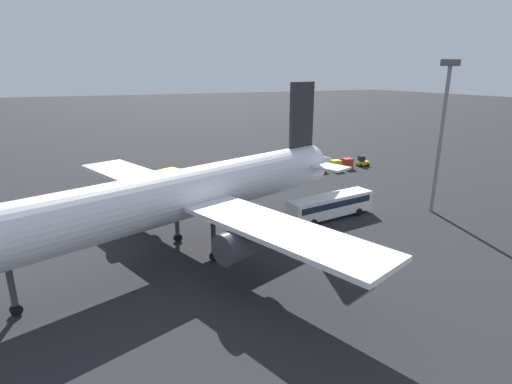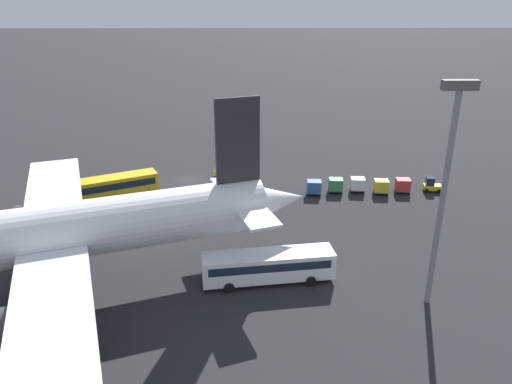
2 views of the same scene
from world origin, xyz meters
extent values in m
plane|color=#232326|center=(0.00, 0.00, 0.00)|extent=(600.00, 600.00, 0.00)
cylinder|color=silver|center=(10.42, 31.13, 6.67)|extent=(42.53, 19.11, 5.13)
cone|color=silver|center=(-11.45, 23.50, 6.67)|extent=(7.82, 6.56, 4.62)
cube|color=silver|center=(4.25, 42.23, 6.03)|extent=(11.87, 20.64, 0.44)
cube|color=silver|center=(12.50, 18.61, 6.03)|extent=(11.87, 20.64, 0.44)
cube|color=#262628|center=(-7.96, 24.72, 13.34)|extent=(4.20, 1.77, 8.21)
cube|color=silver|center=(-8.37, 24.57, 7.18)|extent=(7.26, 13.60, 0.28)
cylinder|color=#38383D|center=(6.46, 39.84, 4.40)|extent=(5.83, 4.38, 2.82)
cylinder|color=#38383D|center=(12.74, 21.85, 4.40)|extent=(5.83, 4.38, 2.82)
cylinder|color=#38383D|center=(24.71, 36.12, 2.05)|extent=(0.50, 0.50, 4.11)
cylinder|color=black|center=(24.71, 36.12, 0.45)|extent=(1.01, 0.77, 0.90)
cylinder|color=#38383D|center=(7.27, 33.57, 2.05)|extent=(0.50, 0.50, 4.11)
cylinder|color=black|center=(7.27, 33.57, 0.45)|extent=(1.01, 0.77, 0.90)
cylinder|color=#38383D|center=(9.47, 27.27, 2.05)|extent=(0.50, 0.50, 4.11)
cylinder|color=black|center=(9.47, 27.27, 0.45)|extent=(1.01, 0.77, 0.90)
cube|color=gold|center=(8.83, 7.40, 1.89)|extent=(11.02, 7.16, 2.88)
cube|color=#192333|center=(8.83, 7.40, 2.40)|extent=(10.25, 6.82, 0.92)
cylinder|color=black|center=(11.27, 10.13, 0.50)|extent=(1.03, 0.70, 1.00)
cylinder|color=black|center=(12.49, 7.58, 0.50)|extent=(1.03, 0.70, 1.00)
cylinder|color=black|center=(5.16, 7.21, 0.50)|extent=(1.03, 0.70, 1.00)
cylinder|color=black|center=(6.39, 4.66, 0.50)|extent=(1.03, 0.70, 1.00)
cube|color=white|center=(-10.82, 27.94, 1.75)|extent=(13.02, 4.44, 2.61)
cube|color=#192333|center=(-10.82, 27.94, 2.21)|extent=(12.01, 4.35, 0.84)
cylinder|color=black|center=(-7.09, 29.90, 0.50)|extent=(1.03, 0.43, 1.00)
cylinder|color=black|center=(-6.70, 27.01, 0.50)|extent=(1.03, 0.43, 1.00)
cylinder|color=black|center=(-14.93, 28.86, 0.50)|extent=(1.03, 0.43, 1.00)
cylinder|color=black|center=(-14.55, 25.97, 0.50)|extent=(1.03, 0.43, 1.00)
cube|color=gold|center=(-34.81, 5.12, 0.65)|extent=(2.58, 1.67, 0.70)
cube|color=#192333|center=(-34.40, 5.05, 1.55)|extent=(1.25, 1.33, 1.10)
cylinder|color=black|center=(-33.87, 5.68, 0.30)|extent=(0.63, 0.31, 0.60)
cylinder|color=black|center=(-34.09, 4.29, 0.30)|extent=(0.63, 0.31, 0.60)
cylinder|color=black|center=(-35.53, 5.95, 0.30)|extent=(0.63, 0.31, 0.60)
cylinder|color=black|center=(-35.75, 4.56, 0.30)|extent=(0.63, 0.31, 0.60)
cylinder|color=#1E1E2D|center=(-3.99, 0.46, 0.42)|extent=(0.32, 0.32, 0.85)
cylinder|color=yellow|center=(-3.99, 0.46, 1.18)|extent=(0.38, 0.38, 0.65)
sphere|color=tan|center=(-3.99, 0.46, 1.62)|extent=(0.24, 0.24, 0.24)
cube|color=#38383D|center=(-30.43, 5.60, 0.41)|extent=(2.12, 1.83, 0.10)
cube|color=#B72D28|center=(-30.43, 5.60, 1.26)|extent=(2.02, 1.75, 1.60)
cylinder|color=black|center=(-29.63, 6.18, 0.18)|extent=(0.37, 0.15, 0.36)
cylinder|color=black|center=(-29.73, 4.90, 0.18)|extent=(0.37, 0.15, 0.36)
cylinder|color=black|center=(-31.14, 6.30, 0.18)|extent=(0.37, 0.15, 0.36)
cylinder|color=black|center=(-31.24, 5.02, 0.18)|extent=(0.37, 0.15, 0.36)
cube|color=#38383D|center=(-27.32, 5.99, 0.41)|extent=(2.12, 1.83, 0.10)
cube|color=gold|center=(-27.32, 5.99, 1.26)|extent=(2.02, 1.75, 1.60)
cylinder|color=black|center=(-26.51, 6.57, 0.18)|extent=(0.37, 0.15, 0.36)
cylinder|color=black|center=(-26.61, 5.29, 0.18)|extent=(0.37, 0.15, 0.36)
cylinder|color=black|center=(-28.03, 6.69, 0.18)|extent=(0.37, 0.15, 0.36)
cylinder|color=black|center=(-28.13, 5.41, 0.18)|extent=(0.37, 0.15, 0.36)
cube|color=#38383D|center=(-24.21, 5.16, 0.41)|extent=(2.12, 1.83, 0.10)
cube|color=silver|center=(-24.21, 5.16, 1.26)|extent=(2.02, 1.75, 1.60)
cylinder|color=black|center=(-23.40, 5.74, 0.18)|extent=(0.37, 0.15, 0.36)
cylinder|color=black|center=(-23.50, 4.46, 0.18)|extent=(0.37, 0.15, 0.36)
cylinder|color=black|center=(-24.92, 5.86, 0.18)|extent=(0.37, 0.15, 0.36)
cylinder|color=black|center=(-25.02, 4.58, 0.18)|extent=(0.37, 0.15, 0.36)
cube|color=#38383D|center=(-21.10, 5.34, 0.41)|extent=(2.12, 1.83, 0.10)
cube|color=#38844C|center=(-21.10, 5.34, 1.26)|extent=(2.02, 1.75, 1.60)
cylinder|color=black|center=(-20.29, 5.92, 0.18)|extent=(0.37, 0.15, 0.36)
cylinder|color=black|center=(-20.39, 4.65, 0.18)|extent=(0.37, 0.15, 0.36)
cylinder|color=black|center=(-21.80, 6.04, 0.18)|extent=(0.37, 0.15, 0.36)
cylinder|color=black|center=(-21.91, 4.77, 0.18)|extent=(0.37, 0.15, 0.36)
cube|color=#38383D|center=(-17.99, 6.12, 0.41)|extent=(2.12, 1.83, 0.10)
cube|color=#33569E|center=(-17.99, 6.12, 1.26)|extent=(2.02, 1.75, 1.60)
cylinder|color=black|center=(-17.18, 6.70, 0.18)|extent=(0.37, 0.15, 0.36)
cylinder|color=black|center=(-17.28, 5.42, 0.18)|extent=(0.37, 0.15, 0.36)
cylinder|color=black|center=(-18.69, 6.82, 0.18)|extent=(0.37, 0.15, 0.36)
cylinder|color=black|center=(-18.79, 5.54, 0.18)|extent=(0.37, 0.15, 0.36)
cylinder|color=slate|center=(-25.24, 31.63, 9.67)|extent=(0.50, 0.50, 19.34)
cube|color=#4C4C4C|center=(-25.24, 31.63, 19.74)|extent=(2.80, 0.70, 0.80)
camera|label=1|loc=(18.88, 69.26, 18.53)|focal=28.00mm
camera|label=2|loc=(-9.00, 69.81, 26.67)|focal=35.00mm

